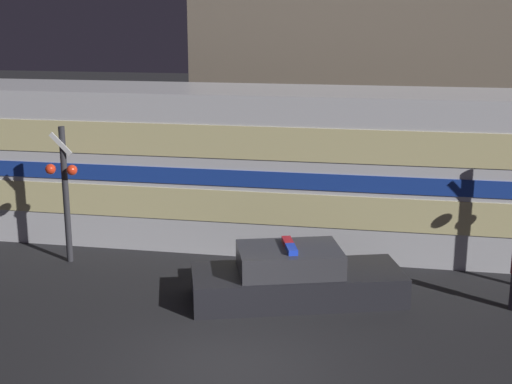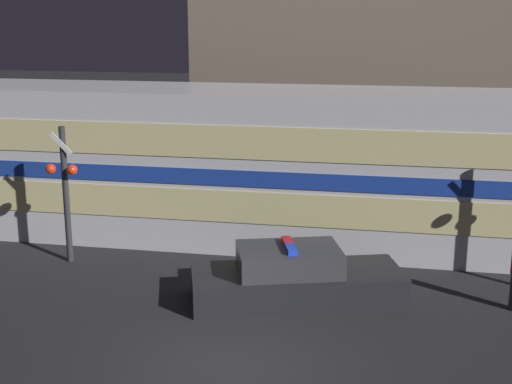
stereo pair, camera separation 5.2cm
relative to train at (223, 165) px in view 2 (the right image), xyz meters
The scene contains 5 objects.
ground_plane 7.85m from the train, 75.64° to the right, with size 120.00×120.00×0.00m, color black.
train is the anchor object (origin of this frame).
police_car 5.10m from the train, 57.68° to the right, with size 4.91×3.02×1.32m.
crossing_signal_far 4.36m from the train, 140.95° to the right, with size 0.82×0.36×3.46m.
building_left 9.00m from the train, 64.70° to the left, with size 11.64×5.90×10.96m.
Camera 2 is at (2.68, -11.33, 6.18)m, focal length 50.00 mm.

